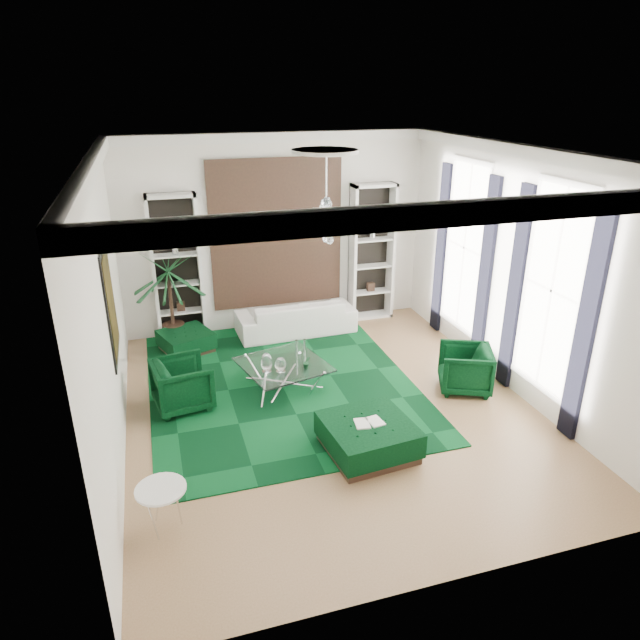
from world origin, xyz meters
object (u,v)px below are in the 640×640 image
object	(u,v)px
palm	(169,285)
coffee_table	(284,376)
armchair_right	(465,369)
ottoman_side	(186,341)
side_table	(163,509)
armchair_left	(183,384)
ottoman_front	(368,437)
sofa	(296,317)

from	to	relation	value
palm	coffee_table	bearing A→B (deg)	-55.69
armchair_right	coffee_table	bearing A→B (deg)	-84.52
ottoman_side	side_table	distance (m)	4.65
armchair_left	ottoman_side	distance (m)	2.03
side_table	coffee_table	bearing A→B (deg)	53.51
coffee_table	palm	bearing A→B (deg)	124.31
armchair_left	ottoman_side	size ratio (longest dim) A/B	0.99
ottoman_front	palm	distance (m)	5.01
coffee_table	side_table	bearing A→B (deg)	-126.49
armchair_right	palm	world-z (taller)	palm
armchair_left	ottoman_side	xyz separation A→B (m)	(0.20, 2.01, -0.19)
sofa	armchair_left	world-z (taller)	armchair_left
armchair_left	side_table	size ratio (longest dim) A/B	1.51
palm	ottoman_side	bearing A→B (deg)	-67.59
ottoman_side	ottoman_front	distance (m)	4.44
side_table	palm	bearing A→B (deg)	85.22
ottoman_front	side_table	distance (m)	2.78
sofa	side_table	world-z (taller)	sofa
ottoman_front	palm	world-z (taller)	palm
sofa	armchair_left	xyz separation A→B (m)	(-2.36, -2.25, 0.04)
sofa	ottoman_front	bearing A→B (deg)	86.79
coffee_table	ottoman_front	xyz separation A→B (m)	(0.67, -2.04, 0.01)
sofa	ottoman_side	world-z (taller)	sofa
sofa	armchair_right	size ratio (longest dim) A/B	2.87
ottoman_front	sofa	bearing A→B (deg)	88.84
ottoman_front	side_table	size ratio (longest dim) A/B	2.01
sofa	armchair_right	xyz separation A→B (m)	(2.02, -3.01, 0.03)
armchair_left	side_table	world-z (taller)	armchair_left
armchair_left	ottoman_front	xyz separation A→B (m)	(2.28, -1.91, -0.16)
armchair_right	ottoman_side	xyz separation A→B (m)	(-4.19, 2.77, -0.18)
armchair_left	palm	xyz separation A→B (m)	(0.01, 2.46, 0.77)
side_table	palm	size ratio (longest dim) A/B	0.24
coffee_table	ottoman_front	bearing A→B (deg)	-71.76
armchair_right	ottoman_front	bearing A→B (deg)	-38.15
sofa	ottoman_side	xyz separation A→B (m)	(-2.16, -0.24, -0.15)
armchair_right	ottoman_front	size ratio (longest dim) A/B	0.72
ottoman_side	side_table	xyz separation A→B (m)	(-0.61, -4.61, 0.08)
armchair_left	side_table	distance (m)	2.64
ottoman_side	side_table	world-z (taller)	side_table
armchair_left	ottoman_front	size ratio (longest dim) A/B	0.75
armchair_left	side_table	xyz separation A→B (m)	(-0.41, -2.60, -0.11)
armchair_right	side_table	bearing A→B (deg)	-45.80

